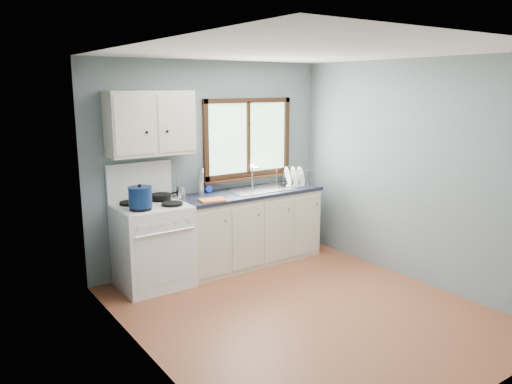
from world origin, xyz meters
TOP-DOWN VIEW (x-y plane):
  - floor at (0.00, 0.00)m, footprint 3.20×3.60m
  - ceiling at (0.00, 0.00)m, footprint 3.20×3.60m
  - wall_back at (0.00, 1.81)m, footprint 3.20×0.02m
  - wall_front at (0.00, -1.81)m, footprint 3.20×0.02m
  - wall_left at (-1.61, 0.00)m, footprint 0.02×3.60m
  - wall_right at (1.61, 0.00)m, footprint 0.02×3.60m
  - gas_range at (-0.95, 1.47)m, footprint 0.76×0.69m
  - base_cabinets at (0.36, 1.49)m, footprint 1.85×0.60m
  - countertop at (0.36, 1.49)m, footprint 1.89×0.64m
  - sink at (0.54, 1.49)m, footprint 0.84×0.46m
  - window at (0.54, 1.77)m, footprint 1.36×0.10m
  - upper_cabinets at (-0.85, 1.63)m, footprint 0.95×0.35m
  - skillet at (-0.77, 1.60)m, footprint 0.37×0.30m
  - stockpot at (-1.13, 1.32)m, footprint 0.27×0.27m
  - utensil_crock at (-0.52, 1.62)m, footprint 0.12×0.12m
  - thermos at (-0.23, 1.66)m, footprint 0.09×0.09m
  - soap_bottle at (-0.10, 1.68)m, footprint 0.12×0.12m
  - dish_towel at (-0.29, 1.29)m, footprint 0.32×0.26m
  - dish_rack at (1.07, 1.47)m, footprint 0.56×0.50m

SIDE VIEW (x-z plane):
  - floor at x=0.00m, z-range -0.02..0.00m
  - base_cabinets at x=0.36m, z-range -0.03..0.85m
  - gas_range at x=-0.95m, z-range -0.19..1.17m
  - sink at x=0.54m, z-range 0.64..1.08m
  - countertop at x=0.36m, z-range 0.88..0.92m
  - dish_towel at x=-0.29m, z-range 0.92..0.94m
  - skillet at x=-0.77m, z-range 0.96..1.01m
  - dish_rack at x=1.07m, z-range 0.86..1.11m
  - utensil_crock at x=-0.52m, z-range 0.81..1.18m
  - soap_bottle at x=-0.10m, z-range 0.92..1.16m
  - stockpot at x=-1.13m, z-range 0.95..1.19m
  - thermos at x=-0.23m, z-range 0.92..1.24m
  - wall_back at x=0.00m, z-range 0.00..2.50m
  - wall_front at x=0.00m, z-range 0.00..2.50m
  - wall_left at x=-1.61m, z-range 0.00..2.50m
  - wall_right at x=1.61m, z-range 0.00..2.50m
  - window at x=0.54m, z-range 0.96..1.99m
  - upper_cabinets at x=-0.85m, z-range 1.45..2.15m
  - ceiling at x=0.00m, z-range 2.50..2.52m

